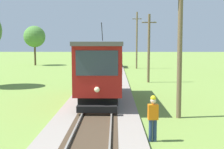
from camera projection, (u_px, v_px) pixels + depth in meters
red_tram at (101, 68)px, 18.03m from camera, size 2.60×8.54×4.79m
freight_car at (110, 57)px, 45.41m from camera, size 2.40×5.20×2.31m
utility_pole_near_tram at (180, 45)px, 14.06m from camera, size 1.40×0.46×7.12m
utility_pole_mid at (149, 48)px, 27.16m from camera, size 1.40×0.32×6.52m
utility_pole_far at (137, 40)px, 42.43m from camera, size 1.40×0.31×8.41m
gravel_pile at (78, 62)px, 47.95m from camera, size 2.03×2.03×1.24m
track_worker at (153, 116)px, 10.76m from camera, size 0.40×0.27×1.78m
tree_left_near at (35, 37)px, 48.98m from camera, size 3.69×3.69×6.81m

